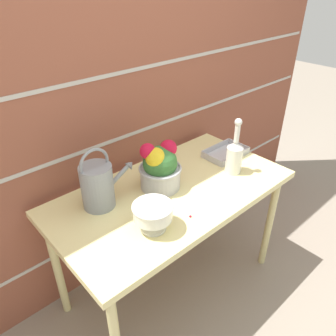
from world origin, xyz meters
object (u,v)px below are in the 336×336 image
Objects in this scene: wire_tray at (225,153)px; watering_can at (98,185)px; crystal_pedestal_bowl at (153,213)px; glass_decanter at (234,155)px; flower_planter at (160,167)px.

watering_can is at bearing 173.92° from wire_tray.
watering_can is 1.72× the size of crystal_pedestal_bowl.
crystal_pedestal_bowl is 0.65m from glass_decanter.
watering_can is 0.33m from flower_planter.
watering_can reaches higher than wire_tray.
watering_can is at bearing 105.31° from crystal_pedestal_bowl.
wire_tray is at bearing -6.08° from watering_can.
glass_decanter reaches higher than crystal_pedestal_bowl.
flower_planter is 0.54m from wire_tray.
glass_decanter is 0.22m from wire_tray.
glass_decanter is at bearing 5.46° from crystal_pedestal_bowl.
flower_planter reaches higher than crystal_pedestal_bowl.
flower_planter is 0.98× the size of wire_tray.
glass_decanter is (0.41, -0.17, -0.01)m from flower_planter.
wire_tray is (0.12, 0.15, -0.10)m from glass_decanter.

